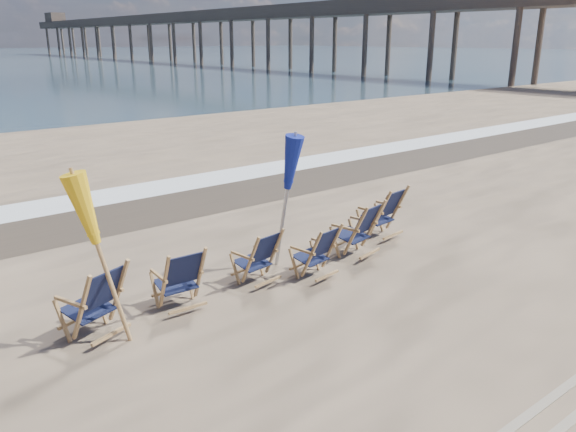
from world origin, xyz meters
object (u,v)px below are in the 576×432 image
(beach_chair_4, at_px, (373,226))
(umbrella_yellow, at_px, (100,215))
(beach_chair_3, at_px, (332,248))
(beach_chair_5, at_px, (397,210))
(umbrella_blue, at_px, (284,167))
(fishing_pier, at_px, (190,31))
(beach_chair_2, at_px, (275,253))
(beach_chair_1, at_px, (201,275))
(beach_chair_0, at_px, (119,294))

(beach_chair_4, distance_m, umbrella_yellow, 4.85)
(beach_chair_3, xyz_separation_m, beach_chair_5, (2.23, 0.62, 0.06))
(umbrella_blue, bearing_deg, umbrella_yellow, -169.87)
(beach_chair_3, bearing_deg, umbrella_blue, -69.06)
(beach_chair_3, height_order, fishing_pier, fishing_pier)
(umbrella_yellow, bearing_deg, beach_chair_5, 4.76)
(umbrella_yellow, bearing_deg, beach_chair_2, 5.14)
(beach_chair_4, xyz_separation_m, fishing_pier, (36.41, 72.16, 4.15))
(fishing_pier, bearing_deg, beach_chair_1, -118.88)
(beach_chair_1, height_order, umbrella_yellow, umbrella_yellow)
(beach_chair_2, xyz_separation_m, beach_chair_3, (0.84, -0.38, 0.00))
(beach_chair_3, bearing_deg, beach_chair_5, -173.25)
(beach_chair_1, height_order, fishing_pier, fishing_pier)
(beach_chair_4, distance_m, umbrella_blue, 2.02)
(beach_chair_3, distance_m, umbrella_yellow, 3.72)
(beach_chair_3, distance_m, fishing_pier, 81.70)
(beach_chair_2, bearing_deg, beach_chair_0, -7.89)
(umbrella_yellow, bearing_deg, beach_chair_4, 1.36)
(beach_chair_1, xyz_separation_m, beach_chair_3, (2.17, -0.31, -0.02))
(beach_chair_4, xyz_separation_m, umbrella_blue, (-1.59, 0.45, 1.17))
(beach_chair_0, relative_size, umbrella_blue, 0.46)
(beach_chair_5, bearing_deg, beach_chair_4, 11.88)
(beach_chair_0, relative_size, beach_chair_3, 1.14)
(beach_chair_2, xyz_separation_m, beach_chair_5, (3.06, 0.24, 0.06))
(fishing_pier, bearing_deg, beach_chair_3, -117.44)
(beach_chair_5, height_order, fishing_pier, fishing_pier)
(beach_chair_1, relative_size, beach_chair_4, 0.94)
(beach_chair_2, relative_size, fishing_pier, 0.01)
(beach_chair_4, bearing_deg, umbrella_blue, -27.37)
(beach_chair_0, height_order, beach_chair_5, beach_chair_5)
(beach_chair_0, height_order, umbrella_yellow, umbrella_yellow)
(beach_chair_3, relative_size, beach_chair_5, 0.87)
(beach_chair_1, relative_size, fishing_pier, 0.01)
(beach_chair_3, height_order, beach_chair_4, beach_chair_4)
(beach_chair_1, relative_size, beach_chair_5, 0.92)
(beach_chair_5, bearing_deg, beach_chair_0, -4.97)
(beach_chair_0, relative_size, beach_chair_5, 0.99)
(beach_chair_1, bearing_deg, umbrella_yellow, 9.48)
(beach_chair_2, bearing_deg, beach_chair_4, 168.03)
(beach_chair_1, distance_m, fishing_pier, 82.45)
(beach_chair_5, bearing_deg, fishing_pier, -123.86)
(beach_chair_0, bearing_deg, umbrella_blue, 166.33)
(beach_chair_2, bearing_deg, beach_chair_3, 147.09)
(beach_chair_1, distance_m, umbrella_blue, 2.17)
(beach_chair_2, relative_size, umbrella_blue, 0.41)
(beach_chair_3, bearing_deg, umbrella_yellow, -11.16)
(beach_chair_2, height_order, beach_chair_3, same)
(beach_chair_0, bearing_deg, umbrella_yellow, 25.56)
(beach_chair_3, bearing_deg, beach_chair_1, -16.91)
(beach_chair_0, xyz_separation_m, beach_chair_2, (2.46, 0.02, -0.06))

